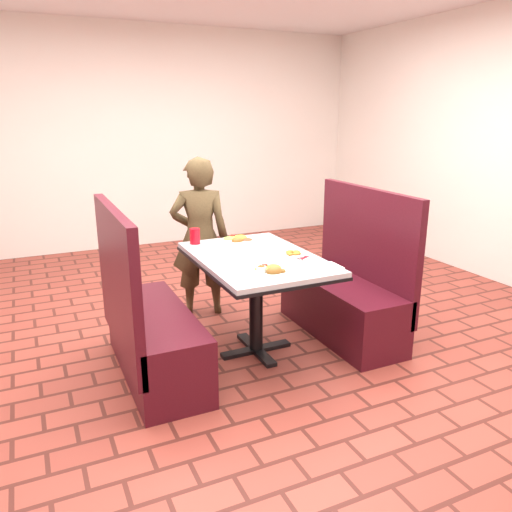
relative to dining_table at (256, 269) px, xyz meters
name	(u,v)px	position (x,y,z in m)	size (l,w,h in m)	color
room	(256,84)	(0.00, 0.00, 1.26)	(7.00, 7.04, 2.82)	#9B4032
dining_table	(256,269)	(0.00, 0.00, 0.00)	(0.81, 1.21, 0.75)	silver
booth_bench_left	(148,330)	(-0.80, 0.00, -0.32)	(0.47, 1.20, 1.17)	#4B111C
booth_bench_right	(346,295)	(0.80, 0.00, -0.32)	(0.47, 1.20, 1.17)	#4B111C
diner_person	(200,237)	(-0.11, 0.91, 0.04)	(0.50, 0.33, 1.38)	brown
near_dinner_plate	(271,268)	(-0.07, -0.38, 0.12)	(0.25, 0.25, 0.08)	white
far_dinner_plate	(238,238)	(0.05, 0.43, 0.12)	(0.28, 0.28, 0.07)	white
plantain_plate	(293,254)	(0.25, -0.10, 0.11)	(0.18, 0.18, 0.03)	white
maroon_napkin	(300,257)	(0.27, -0.16, 0.10)	(0.10, 0.10, 0.00)	#600E17
spoon_utensil	(299,258)	(0.24, -0.19, 0.10)	(0.01, 0.14, 0.00)	silver
red_tumbler	(195,236)	(-0.29, 0.51, 0.16)	(0.08, 0.08, 0.12)	red
paper_napkin	(324,267)	(0.28, -0.45, 0.10)	(0.22, 0.16, 0.01)	white
knife_utensil	(273,268)	(-0.03, -0.33, 0.11)	(0.01, 0.18, 0.00)	silver
fork_utensil	(261,270)	(-0.12, -0.34, 0.11)	(0.01, 0.13, 0.00)	silver
lettuce_shreds	(258,253)	(0.04, 0.06, 0.10)	(0.28, 0.32, 0.00)	#9DCA50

